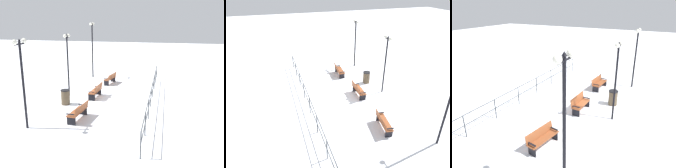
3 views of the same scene
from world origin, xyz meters
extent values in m
plane|color=white|center=(0.00, 0.00, 0.00)|extent=(80.00, 80.00, 0.00)
cube|color=brown|center=(-0.06, -3.75, 0.43)|extent=(0.71, 1.67, 0.04)
cube|color=brown|center=(-0.28, -3.71, 0.65)|extent=(0.37, 1.61, 0.40)
cube|color=black|center=(-0.17, -4.45, 0.22)|extent=(0.41, 0.12, 0.43)
cube|color=black|center=(0.06, -3.05, 0.22)|extent=(0.41, 0.12, 0.43)
cube|color=black|center=(-0.15, -4.45, 0.55)|extent=(0.41, 0.14, 0.04)
cube|color=black|center=(0.08, -3.06, 0.55)|extent=(0.41, 0.14, 0.04)
cube|color=brown|center=(0.09, 0.00, 0.46)|extent=(0.56, 1.57, 0.04)
cube|color=brown|center=(-0.17, 0.01, 0.70)|extent=(0.18, 1.56, 0.45)
cube|color=black|center=(0.06, -0.68, 0.23)|extent=(0.45, 0.07, 0.46)
cube|color=black|center=(0.11, 0.68, 0.23)|extent=(0.45, 0.07, 0.46)
cube|color=black|center=(0.08, -0.68, 0.58)|extent=(0.45, 0.09, 0.04)
cube|color=black|center=(0.13, 0.67, 0.58)|extent=(0.45, 0.09, 0.04)
cube|color=brown|center=(-0.07, 3.75, 0.45)|extent=(0.63, 1.67, 0.04)
cube|color=brown|center=(-0.32, 3.77, 0.66)|extent=(0.23, 1.64, 0.39)
cube|color=black|center=(-0.12, 3.03, 0.22)|extent=(0.46, 0.09, 0.45)
cube|color=black|center=(-0.01, 4.47, 0.22)|extent=(0.46, 0.09, 0.45)
cube|color=black|center=(-0.10, 3.03, 0.57)|extent=(0.46, 0.11, 0.04)
cube|color=black|center=(0.01, 4.47, 0.57)|extent=(0.46, 0.11, 0.04)
cylinder|color=black|center=(1.93, -5.64, 2.34)|extent=(0.11, 0.11, 4.68)
cylinder|color=black|center=(1.93, -5.64, 4.56)|extent=(0.06, 0.69, 0.06)
sphere|color=white|center=(1.93, -5.99, 4.67)|extent=(0.24, 0.24, 0.24)
sphere|color=white|center=(1.93, -5.29, 4.67)|extent=(0.24, 0.24, 0.24)
cone|color=black|center=(1.93, -5.64, 4.74)|extent=(0.15, 0.15, 0.12)
cylinder|color=black|center=(1.93, -0.06, 2.02)|extent=(0.10, 0.10, 4.05)
cylinder|color=black|center=(1.93, -0.06, 3.93)|extent=(0.06, 0.60, 0.06)
sphere|color=white|center=(1.93, -0.36, 4.03)|extent=(0.23, 0.23, 0.23)
sphere|color=white|center=(1.93, 0.24, 4.03)|extent=(0.23, 0.23, 0.23)
cone|color=black|center=(1.93, -0.06, 4.11)|extent=(0.14, 0.14, 0.12)
cylinder|color=black|center=(1.93, 5.23, 2.06)|extent=(0.11, 0.11, 4.13)
cylinder|color=black|center=(1.93, 5.23, 4.01)|extent=(0.07, 0.74, 0.07)
sphere|color=white|center=(1.93, 4.86, 4.12)|extent=(0.25, 0.25, 0.25)
sphere|color=white|center=(1.93, 5.60, 4.12)|extent=(0.25, 0.25, 0.25)
cone|color=black|center=(1.93, 5.23, 4.19)|extent=(0.16, 0.16, 0.12)
cylinder|color=#383D42|center=(-3.66, -6.75, 0.56)|extent=(0.05, 0.05, 1.12)
cylinder|color=#383D42|center=(-3.66, -4.82, 0.56)|extent=(0.05, 0.05, 1.12)
cylinder|color=#383D42|center=(-3.66, -2.89, 0.56)|extent=(0.05, 0.05, 1.12)
cylinder|color=#383D42|center=(-3.66, -0.96, 0.56)|extent=(0.05, 0.05, 1.12)
cylinder|color=#383D42|center=(-3.66, 0.96, 0.56)|extent=(0.05, 0.05, 1.12)
cylinder|color=#383D42|center=(-3.66, 2.89, 0.56)|extent=(0.05, 0.05, 1.12)
cylinder|color=#383D42|center=(-3.66, 4.82, 0.56)|extent=(0.05, 0.05, 1.12)
cylinder|color=#383D42|center=(-3.66, 6.75, 0.56)|extent=(0.05, 0.05, 1.12)
cylinder|color=#383D42|center=(-3.66, 0.00, 1.12)|extent=(0.04, 13.50, 0.04)
cylinder|color=#383D42|center=(-3.66, 0.00, 0.61)|extent=(0.04, 13.50, 0.04)
cylinder|color=brown|center=(1.47, 1.67, 0.43)|extent=(0.53, 0.53, 0.87)
cylinder|color=black|center=(1.47, 1.67, 0.90)|extent=(0.56, 0.56, 0.06)
camera|label=1|loc=(-4.39, 14.90, 5.07)|focal=39.17mm
camera|label=2|loc=(-5.35, -11.36, 7.47)|focal=32.45mm
camera|label=3|loc=(4.27, -10.11, 5.90)|focal=33.98mm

